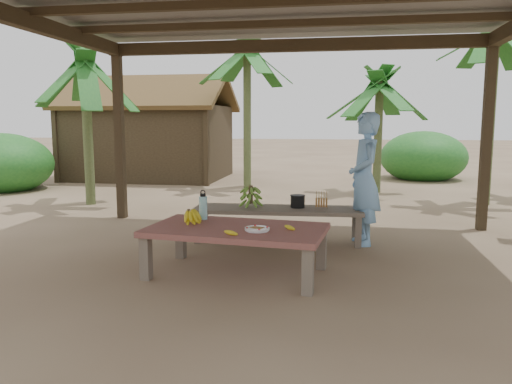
% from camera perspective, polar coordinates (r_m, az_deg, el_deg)
% --- Properties ---
extents(ground, '(80.00, 80.00, 0.00)m').
position_cam_1_polar(ground, '(5.61, 1.71, -8.26)').
color(ground, brown).
rests_on(ground, ground).
extents(pavilion, '(6.60, 5.60, 2.95)m').
position_cam_1_polar(pavilion, '(5.51, 1.67, 20.65)').
color(pavilion, black).
rests_on(pavilion, ground).
extents(work_table, '(1.90, 1.19, 0.50)m').
position_cam_1_polar(work_table, '(5.16, -2.24, -4.74)').
color(work_table, brown).
rests_on(work_table, ground).
extents(bench, '(2.23, 0.71, 0.45)m').
position_cam_1_polar(bench, '(6.58, 2.50, -2.30)').
color(bench, brown).
rests_on(bench, ground).
extents(ripe_banana_bunch, '(0.32, 0.29, 0.16)m').
position_cam_1_polar(ripe_banana_bunch, '(5.40, -7.70, -2.65)').
color(ripe_banana_bunch, yellow).
rests_on(ripe_banana_bunch, work_table).
extents(plate, '(0.25, 0.25, 0.04)m').
position_cam_1_polar(plate, '(4.96, 0.13, -4.27)').
color(plate, white).
rests_on(plate, work_table).
extents(loose_banana_front, '(0.16, 0.09, 0.04)m').
position_cam_1_polar(loose_banana_front, '(4.79, -2.88, -4.69)').
color(loose_banana_front, yellow).
rests_on(loose_banana_front, work_table).
extents(loose_banana_side, '(0.13, 0.13, 0.04)m').
position_cam_1_polar(loose_banana_side, '(5.02, 3.88, -4.08)').
color(loose_banana_side, yellow).
rests_on(loose_banana_side, work_table).
extents(water_flask, '(0.09, 0.09, 0.33)m').
position_cam_1_polar(water_flask, '(5.55, -6.06, -1.71)').
color(water_flask, '#3DB3BF').
rests_on(water_flask, work_table).
extents(green_banana_stalk, '(0.28, 0.28, 0.31)m').
position_cam_1_polar(green_banana_stalk, '(6.58, -0.60, -0.45)').
color(green_banana_stalk, '#598C2D').
rests_on(green_banana_stalk, bench).
extents(cooking_pot, '(0.19, 0.19, 0.16)m').
position_cam_1_polar(cooking_pot, '(6.61, 4.78, -1.09)').
color(cooking_pot, black).
rests_on(cooking_pot, bench).
extents(skewer_rack, '(0.18, 0.09, 0.24)m').
position_cam_1_polar(skewer_rack, '(6.49, 7.49, -0.94)').
color(skewer_rack, '#A57F47').
rests_on(skewer_rack, bench).
extents(woman, '(0.53, 0.69, 1.70)m').
position_cam_1_polar(woman, '(6.52, 12.29, 1.47)').
color(woman, '#7BB0E9').
rests_on(woman, ground).
extents(hut, '(4.40, 3.43, 2.85)m').
position_cam_1_polar(hut, '(14.33, -11.90, 6.00)').
color(hut, black).
rests_on(hut, ground).
extents(banana_plant_ne, '(1.80, 1.80, 3.52)m').
position_cam_1_polar(banana_plant_ne, '(10.49, 25.64, 15.20)').
color(banana_plant_ne, '#596638').
rests_on(banana_plant_ne, ground).
extents(banana_plant_n, '(1.80, 1.80, 2.64)m').
position_cam_1_polar(banana_plant_n, '(11.42, 13.93, 10.79)').
color(banana_plant_n, '#596638').
rests_on(banana_plant_n, ground).
extents(banana_plant_nw, '(1.80, 1.80, 3.46)m').
position_cam_1_polar(banana_plant_nw, '(11.85, -1.03, 14.79)').
color(banana_plant_nw, '#596638').
rests_on(banana_plant_nw, ground).
extents(banana_plant_w, '(1.80, 1.80, 2.87)m').
position_cam_1_polar(banana_plant_w, '(10.00, -18.95, 12.31)').
color(banana_plant_w, '#596638').
rests_on(banana_plant_w, ground).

